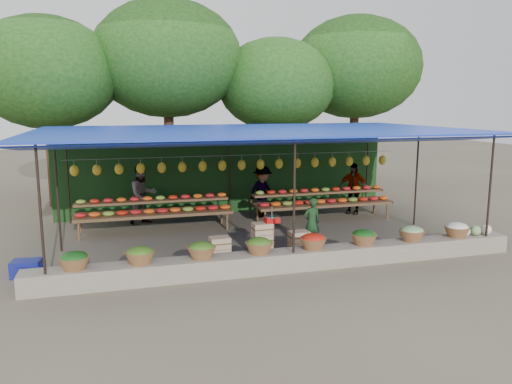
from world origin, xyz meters
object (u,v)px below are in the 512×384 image
object	(u,v)px
vendor_seated	(312,223)
blue_crate_front	(27,268)
blue_crate_back	(31,272)
crate_counter	(261,242)
weighing_scale	(272,219)

from	to	relation	value
vendor_seated	blue_crate_front	size ratio (longest dim) A/B	2.19
vendor_seated	blue_crate_back	xyz separation A→B (m)	(-6.25, -0.52, -0.49)
crate_counter	blue_crate_front	distance (m)	4.98
vendor_seated	blue_crate_back	distance (m)	6.29
weighing_scale	blue_crate_back	world-z (taller)	weighing_scale
blue_crate_front	blue_crate_back	distance (m)	0.20
blue_crate_back	vendor_seated	bearing A→B (deg)	19.65
crate_counter	blue_crate_back	distance (m)	4.88
weighing_scale	vendor_seated	size ratio (longest dim) A/B	0.30
weighing_scale	blue_crate_back	size ratio (longest dim) A/B	0.84
blue_crate_front	blue_crate_back	size ratio (longest dim) A/B	1.30
crate_counter	blue_crate_back	bearing A→B (deg)	-177.58
vendor_seated	blue_crate_back	world-z (taller)	vendor_seated
crate_counter	weighing_scale	distance (m)	0.60
weighing_scale	blue_crate_front	size ratio (longest dim) A/B	0.65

